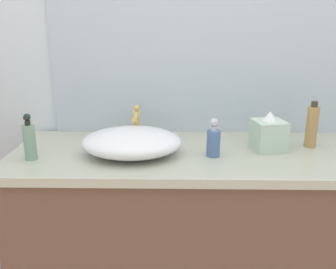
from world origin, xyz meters
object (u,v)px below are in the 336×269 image
object	(u,v)px
tissue_box	(269,134)
perfume_bottle	(312,126)
sink_basin	(132,142)
lotion_bottle	(29,140)
soap_dispenser	(213,141)

from	to	relation	value
tissue_box	perfume_bottle	bearing A→B (deg)	13.63
sink_basin	lotion_bottle	xyz separation A→B (m)	(-0.40, -0.06, 0.03)
tissue_box	soap_dispenser	bearing A→B (deg)	-161.28
tissue_box	lotion_bottle	bearing A→B (deg)	-172.29
sink_basin	lotion_bottle	size ratio (longest dim) A/B	2.19
sink_basin	soap_dispenser	distance (m)	0.33
soap_dispenser	tissue_box	distance (m)	0.25
sink_basin	soap_dispenser	world-z (taller)	soap_dispenser
sink_basin	perfume_bottle	bearing A→B (deg)	8.40
perfume_bottle	tissue_box	xyz separation A→B (m)	(-0.20, -0.05, -0.02)
lotion_bottle	perfume_bottle	world-z (taller)	perfume_bottle
sink_basin	perfume_bottle	distance (m)	0.78
lotion_bottle	perfume_bottle	distance (m)	1.18
lotion_bottle	sink_basin	bearing A→B (deg)	9.33
lotion_bottle	soap_dispenser	bearing A→B (deg)	3.89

